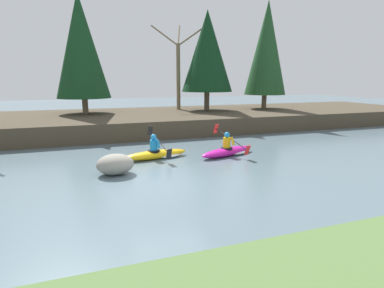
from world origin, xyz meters
name	(u,v)px	position (x,y,z in m)	size (l,w,h in m)	color
ground_plane	(171,182)	(0.00, 0.00, 0.00)	(90.00, 90.00, 0.00)	slate
riverbank_far	(127,121)	(0.00, 10.89, 0.49)	(44.00, 8.76, 0.99)	#473D2D
conifer_tree_mid_left	(81,46)	(-2.48, 11.88, 5.15)	(3.31, 3.31, 7.35)	#7A664C
conifer_tree_centre	(207,52)	(5.66, 11.27, 5.01)	(3.52, 3.52, 6.74)	brown
conifer_tree_mid_right	(267,49)	(10.26, 11.15, 5.35)	(3.01, 3.01, 7.68)	brown
bare_tree_mid_upstream	(178,69)	(4.03, 12.76, 3.91)	(3.42, 3.38, 6.20)	#7A664C
kayaker_lead	(229,151)	(3.21, 2.51, 0.20)	(2.76, 2.02, 1.20)	#C61999
kayaker_middle	(158,154)	(0.24, 2.98, 0.20)	(2.79, 2.06, 1.20)	yellow
boulder_midstream	(115,164)	(-1.57, 1.37, 0.35)	(1.23, 0.96, 0.70)	gray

